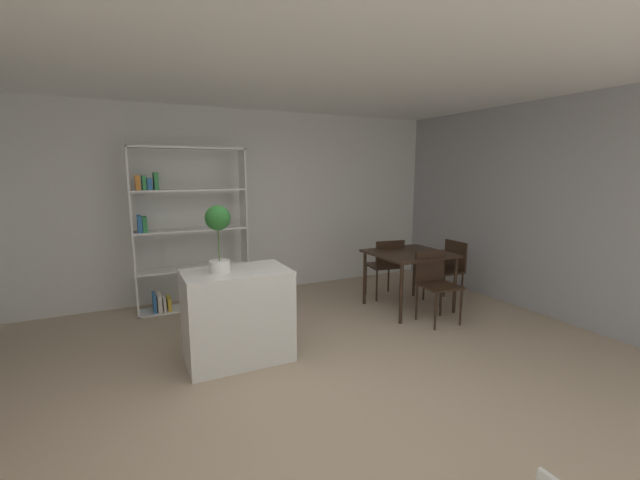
% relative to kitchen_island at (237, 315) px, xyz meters
% --- Properties ---
extents(ground_plane, '(9.68, 9.68, 0.00)m').
position_rel_kitchen_island_xyz_m(ground_plane, '(0.44, -0.90, -0.46)').
color(ground_plane, tan).
extents(ceiling_slab, '(7.03, 6.29, 0.06)m').
position_rel_kitchen_island_xyz_m(ceiling_slab, '(0.44, -0.90, 2.33)').
color(ceiling_slab, white).
rests_on(ceiling_slab, ground_plane).
extents(back_partition, '(7.03, 0.06, 2.75)m').
position_rel_kitchen_island_xyz_m(back_partition, '(0.44, 2.22, 0.92)').
color(back_partition, silver).
rests_on(back_partition, ground_plane).
extents(right_partition_gray, '(0.06, 6.29, 2.75)m').
position_rel_kitchen_island_xyz_m(right_partition_gray, '(3.93, -0.90, 0.92)').
color(right_partition_gray, '#9E9EA3').
rests_on(right_partition_gray, ground_plane).
extents(kitchen_island, '(1.00, 0.63, 0.91)m').
position_rel_kitchen_island_xyz_m(kitchen_island, '(0.00, 0.00, 0.00)').
color(kitchen_island, silver).
rests_on(kitchen_island, ground_plane).
extents(potted_plant_on_island, '(0.24, 0.24, 0.63)m').
position_rel_kitchen_island_xyz_m(potted_plant_on_island, '(-0.15, 0.02, 0.86)').
color(potted_plant_on_island, white).
rests_on(potted_plant_on_island, kitchen_island).
extents(open_bookshelf, '(1.47, 0.33, 2.16)m').
position_rel_kitchen_island_xyz_m(open_bookshelf, '(-0.25, 1.81, 0.62)').
color(open_bookshelf, white).
rests_on(open_bookshelf, ground_plane).
extents(dining_table, '(0.99, 0.95, 0.78)m').
position_rel_kitchen_island_xyz_m(dining_table, '(2.47, 0.47, 0.24)').
color(dining_table, black).
rests_on(dining_table, ground_plane).
extents(dining_chair_window_side, '(0.45, 0.43, 0.87)m').
position_rel_kitchen_island_xyz_m(dining_chair_window_side, '(3.19, 0.47, 0.07)').
color(dining_chair_window_side, black).
rests_on(dining_chair_window_side, ground_plane).
extents(dining_chair_near, '(0.46, 0.44, 0.87)m').
position_rel_kitchen_island_xyz_m(dining_chair_near, '(2.48, -0.03, 0.08)').
color(dining_chair_near, black).
rests_on(dining_chair_near, ground_plane).
extents(dining_chair_far, '(0.50, 0.49, 0.88)m').
position_rel_kitchen_island_xyz_m(dining_chair_far, '(2.46, 0.98, 0.08)').
color(dining_chair_far, black).
rests_on(dining_chair_far, ground_plane).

